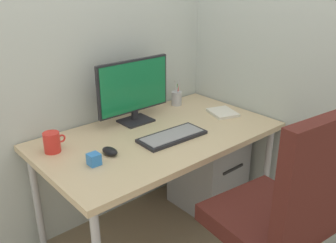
# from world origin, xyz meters

# --- Properties ---
(ground_plane) EXTENTS (8.00, 8.00, 0.00)m
(ground_plane) POSITION_xyz_m (0.00, 0.00, 0.00)
(ground_plane) COLOR gray
(wall_back) EXTENTS (2.84, 0.04, 2.80)m
(wall_back) POSITION_xyz_m (0.00, 0.43, 1.40)
(wall_back) COLOR #B7C1BC
(wall_back) RESTS_ON ground_plane
(wall_side_right) EXTENTS (0.04, 2.23, 2.80)m
(wall_side_right) POSITION_xyz_m (0.74, -0.20, 1.40)
(wall_side_right) COLOR #B7C1BC
(wall_side_right) RESTS_ON ground_plane
(desk) EXTENTS (1.42, 0.80, 0.72)m
(desk) POSITION_xyz_m (0.00, 0.00, 0.66)
(desk) COLOR #D1B78C
(desk) RESTS_ON ground_plane
(office_chair) EXTENTS (0.58, 0.59, 1.10)m
(office_chair) POSITION_xyz_m (0.06, -0.82, 0.60)
(office_chair) COLOR black
(office_chair) RESTS_ON ground_plane
(filing_cabinet) EXTENTS (0.39, 0.46, 0.55)m
(filing_cabinet) POSITION_xyz_m (0.48, 0.03, 0.27)
(filing_cabinet) COLOR #9EA0A5
(filing_cabinet) RESTS_ON ground_plane
(monitor) EXTENTS (0.51, 0.16, 0.40)m
(monitor) POSITION_xyz_m (0.01, 0.25, 0.94)
(monitor) COLOR black
(monitor) RESTS_ON desk
(keyboard) EXTENTS (0.41, 0.19, 0.02)m
(keyboard) POSITION_xyz_m (0.02, -0.10, 0.73)
(keyboard) COLOR black
(keyboard) RESTS_ON desk
(mouse) EXTENTS (0.07, 0.11, 0.04)m
(mouse) POSITION_xyz_m (-0.37, -0.04, 0.74)
(mouse) COLOR black
(mouse) RESTS_ON desk
(pen_holder) EXTENTS (0.07, 0.07, 0.18)m
(pen_holder) POSITION_xyz_m (0.42, 0.30, 0.77)
(pen_holder) COLOR #B2B5BA
(pen_holder) RESTS_ON desk
(notebook) EXTENTS (0.21, 0.23, 0.02)m
(notebook) POSITION_xyz_m (0.53, -0.04, 0.73)
(notebook) COLOR silver
(notebook) RESTS_ON desk
(coffee_mug) EXTENTS (0.12, 0.09, 0.11)m
(coffee_mug) POSITION_xyz_m (-0.58, 0.19, 0.77)
(coffee_mug) COLOR red
(coffee_mug) RESTS_ON desk
(desk_clamp_accessory) EXTENTS (0.06, 0.06, 0.06)m
(desk_clamp_accessory) POSITION_xyz_m (-0.49, -0.08, 0.75)
(desk_clamp_accessory) COLOR #337FD8
(desk_clamp_accessory) RESTS_ON desk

